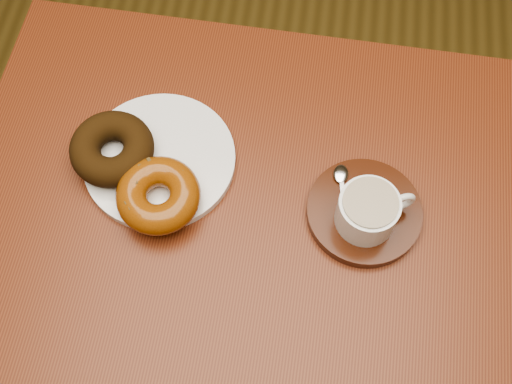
# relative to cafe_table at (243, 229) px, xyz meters

# --- Properties ---
(cafe_table) EXTENTS (0.81, 0.61, 0.74)m
(cafe_table) POSITION_rel_cafe_table_xyz_m (0.00, 0.00, 0.00)
(cafe_table) COLOR maroon
(cafe_table) RESTS_ON ground
(donut_plate) EXTENTS (0.28, 0.28, 0.01)m
(donut_plate) POSITION_rel_cafe_table_xyz_m (-0.12, 0.04, 0.13)
(donut_plate) COLOR white
(donut_plate) RESTS_ON cafe_table
(donut_cinnamon) EXTENTS (0.14, 0.14, 0.04)m
(donut_cinnamon) POSITION_rel_cafe_table_xyz_m (-0.19, 0.03, 0.15)
(donut_cinnamon) COLOR black
(donut_cinnamon) RESTS_ON donut_plate
(donut_caramel) EXTENTS (0.12, 0.12, 0.04)m
(donut_caramel) POSITION_rel_cafe_table_xyz_m (-0.11, -0.03, 0.15)
(donut_caramel) COLOR #86440E
(donut_caramel) RESTS_ON donut_plate
(saucer) EXTENTS (0.18, 0.18, 0.02)m
(saucer) POSITION_rel_cafe_table_xyz_m (0.17, -0.00, 0.13)
(saucer) COLOR #361407
(saucer) RESTS_ON cafe_table
(coffee_cup) EXTENTS (0.10, 0.08, 0.06)m
(coffee_cup) POSITION_rel_cafe_table_xyz_m (0.17, -0.02, 0.16)
(coffee_cup) COLOR white
(coffee_cup) RESTS_ON saucer
(teaspoon) EXTENTS (0.03, 0.09, 0.01)m
(teaspoon) POSITION_rel_cafe_table_xyz_m (0.13, 0.03, 0.14)
(teaspoon) COLOR silver
(teaspoon) RESTS_ON saucer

